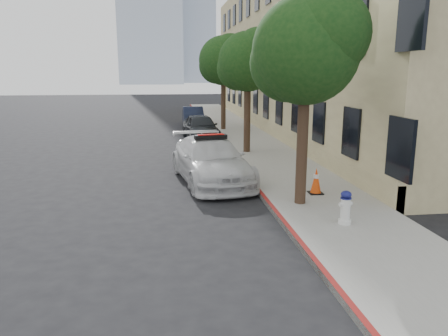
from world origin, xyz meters
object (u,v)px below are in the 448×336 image
at_px(parked_car_mid, 201,127).
at_px(parked_car_far, 193,116).
at_px(fire_hydrant, 345,208).
at_px(police_car, 211,160).
at_px(traffic_cone, 316,181).

distance_m(parked_car_mid, parked_car_far, 6.39).
bearing_deg(fire_hydrant, parked_car_mid, 87.57).
distance_m(parked_car_mid, fire_hydrant, 14.67).
bearing_deg(parked_car_mid, fire_hydrant, -87.04).
relative_size(police_car, parked_car_far, 1.38).
height_order(parked_car_mid, traffic_cone, parked_car_mid).
bearing_deg(fire_hydrant, traffic_cone, 74.37).
xyz_separation_m(fire_hydrant, traffic_cone, (0.20, 2.63, -0.01)).
relative_size(parked_car_mid, traffic_cone, 5.32).
xyz_separation_m(parked_car_far, traffic_cone, (2.45, -18.26, -0.11)).
bearing_deg(parked_car_mid, traffic_cone, -84.19).
relative_size(parked_car_far, fire_hydrant, 4.84).
distance_m(police_car, parked_car_mid, 9.45).
xyz_separation_m(police_car, fire_hydrant, (2.69, -5.05, -0.21)).
xyz_separation_m(parked_car_mid, traffic_cone, (2.45, -11.87, -0.17)).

